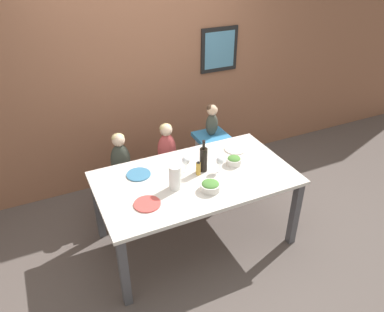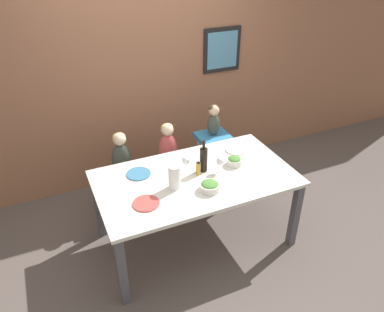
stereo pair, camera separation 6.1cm
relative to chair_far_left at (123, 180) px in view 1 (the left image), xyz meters
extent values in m
plane|color=#564C47|center=(0.50, -0.75, -0.39)|extent=(14.00, 14.00, 0.00)
cube|color=#8E5B42|center=(0.50, 0.60, 0.96)|extent=(10.00, 0.06, 2.70)
cube|color=black|center=(1.44, 0.56, 1.09)|extent=(0.47, 0.02, 0.52)
cube|color=teal|center=(1.44, 0.54, 1.09)|extent=(0.39, 0.00, 0.43)
cube|color=silver|center=(0.50, -0.75, 0.35)|extent=(1.81, 1.02, 0.03)
cube|color=#4C4C51|center=(-0.34, -1.20, -0.02)|extent=(0.07, 0.07, 0.72)
cube|color=#4C4C51|center=(1.35, -1.20, -0.02)|extent=(0.07, 0.07, 0.72)
cube|color=#4C4C51|center=(-0.34, -0.31, -0.02)|extent=(0.07, 0.07, 0.72)
cube|color=#4C4C51|center=(1.35, -0.31, -0.02)|extent=(0.07, 0.07, 0.72)
cylinder|color=silver|center=(-0.15, -0.15, -0.18)|extent=(0.04, 0.04, 0.41)
cylinder|color=silver|center=(0.15, -0.15, -0.18)|extent=(0.04, 0.04, 0.41)
cylinder|color=silver|center=(-0.15, 0.15, -0.18)|extent=(0.04, 0.04, 0.41)
cylinder|color=silver|center=(0.15, 0.15, -0.18)|extent=(0.04, 0.04, 0.41)
cube|color=silver|center=(0.00, 0.00, 0.05)|extent=(0.43, 0.39, 0.05)
cylinder|color=silver|center=(0.37, -0.15, -0.18)|extent=(0.04, 0.04, 0.41)
cylinder|color=silver|center=(0.66, -0.15, -0.18)|extent=(0.04, 0.04, 0.41)
cylinder|color=silver|center=(0.37, 0.15, -0.18)|extent=(0.04, 0.04, 0.41)
cylinder|color=silver|center=(0.66, 0.15, -0.18)|extent=(0.04, 0.04, 0.41)
cube|color=silver|center=(0.52, 0.00, 0.05)|extent=(0.43, 0.39, 0.05)
cylinder|color=silver|center=(0.94, -0.12, -0.06)|extent=(0.04, 0.04, 0.65)
cylinder|color=silver|center=(1.19, -0.12, -0.06)|extent=(0.04, 0.04, 0.65)
cylinder|color=silver|center=(0.94, 0.12, -0.06)|extent=(0.04, 0.04, 0.65)
cylinder|color=silver|center=(1.19, 0.12, -0.06)|extent=(0.04, 0.04, 0.65)
cube|color=teal|center=(1.06, 0.00, 0.29)|extent=(0.36, 0.33, 0.05)
ellipsoid|color=#3D4238|center=(0.00, 0.00, 0.26)|extent=(0.21, 0.15, 0.38)
sphere|color=beige|center=(0.00, 0.00, 0.50)|extent=(0.13, 0.13, 0.13)
ellipsoid|color=#DBC684|center=(0.00, 0.01, 0.52)|extent=(0.13, 0.13, 0.09)
ellipsoid|color=#C64C4C|center=(0.52, 0.00, 0.26)|extent=(0.21, 0.15, 0.38)
sphere|color=beige|center=(0.52, 0.00, 0.50)|extent=(0.13, 0.13, 0.13)
ellipsoid|color=#DBC684|center=(0.52, 0.01, 0.52)|extent=(0.13, 0.13, 0.09)
ellipsoid|color=#3D4238|center=(1.06, 0.00, 0.44)|extent=(0.15, 0.10, 0.26)
sphere|color=#D6AD89|center=(1.06, 0.00, 0.62)|extent=(0.12, 0.12, 0.12)
ellipsoid|color=#473323|center=(1.06, 0.01, 0.64)|extent=(0.12, 0.11, 0.08)
cylinder|color=black|center=(0.61, -0.69, 0.49)|extent=(0.07, 0.07, 0.24)
cylinder|color=black|center=(0.61, -0.69, 0.65)|extent=(0.03, 0.03, 0.08)
cylinder|color=black|center=(0.61, -0.69, 0.68)|extent=(0.03, 0.03, 0.02)
cylinder|color=white|center=(0.27, -0.83, 0.48)|extent=(0.11, 0.11, 0.22)
cylinder|color=white|center=(0.74, -0.77, 0.37)|extent=(0.06, 0.06, 0.00)
cylinder|color=white|center=(0.74, -0.77, 0.41)|extent=(0.01, 0.01, 0.07)
ellipsoid|color=white|center=(0.74, -0.77, 0.49)|extent=(0.07, 0.07, 0.08)
cylinder|color=white|center=(0.46, -0.63, 0.37)|extent=(0.06, 0.06, 0.00)
cylinder|color=white|center=(0.46, -0.63, 0.41)|extent=(0.01, 0.01, 0.07)
ellipsoid|color=white|center=(0.46, -0.63, 0.49)|extent=(0.07, 0.07, 0.08)
cylinder|color=silver|center=(0.53, -0.99, 0.40)|extent=(0.18, 0.18, 0.06)
ellipsoid|color=#4C8438|center=(0.53, -0.99, 0.44)|extent=(0.15, 0.15, 0.04)
cylinder|color=silver|center=(0.93, -0.72, 0.40)|extent=(0.15, 0.15, 0.06)
ellipsoid|color=#4C8438|center=(0.93, -0.72, 0.44)|extent=(0.12, 0.12, 0.04)
cylinder|color=#D14C47|center=(-0.03, -0.95, 0.38)|extent=(0.22, 0.22, 0.01)
cylinder|color=teal|center=(0.04, -0.51, 0.38)|extent=(0.22, 0.22, 0.01)
cylinder|color=silver|center=(1.08, -0.49, 0.38)|extent=(0.22, 0.22, 0.01)
cylinder|color=#BC8E33|center=(0.54, -0.73, 0.44)|extent=(0.04, 0.04, 0.13)
cone|color=black|center=(0.54, -0.73, 0.51)|extent=(0.04, 0.04, 0.02)
camera|label=1|loc=(-0.73, -3.30, 2.32)|focal=35.00mm
camera|label=2|loc=(-0.67, -3.32, 2.32)|focal=35.00mm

